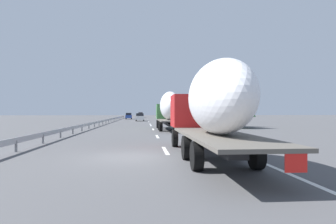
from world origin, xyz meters
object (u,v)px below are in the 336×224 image
object	(u,v)px
truck_trailing	(211,106)
road_sign	(180,112)
car_white_van	(140,117)
car_red_compact	(141,115)
truck_lead	(169,109)
car_blue_sedan	(129,116)

from	to	relation	value
truck_trailing	road_sign	bearing A→B (deg)	-5.05
car_white_van	car_red_compact	bearing A→B (deg)	0.26
truck_trailing	road_sign	size ratio (longest dim) A/B	4.50
truck_lead	car_blue_sedan	bearing A→B (deg)	8.00
truck_trailing	car_red_compact	world-z (taller)	truck_trailing
truck_trailing	truck_lead	bearing A→B (deg)	0.00
truck_trailing	road_sign	world-z (taller)	truck_trailing
car_blue_sedan	road_sign	size ratio (longest dim) A/B	1.41
car_red_compact	car_white_van	world-z (taller)	car_red_compact
truck_lead	car_white_van	xyz separation A→B (m)	(32.79, 3.70, -1.55)
car_blue_sedan	road_sign	xyz separation A→B (m)	(-35.98, -10.18, 1.11)
truck_lead	truck_trailing	distance (m)	20.73
truck_lead	road_sign	bearing A→B (deg)	-12.20
car_white_van	truck_lead	bearing A→B (deg)	-173.56
truck_lead	car_white_van	size ratio (longest dim) A/B	2.98
car_blue_sedan	car_red_compact	bearing A→B (deg)	-7.67
car_red_compact	road_sign	world-z (taller)	road_sign
car_white_van	road_sign	bearing A→B (deg)	-159.77
car_red_compact	road_sign	size ratio (longest dim) A/B	1.56
truck_lead	truck_trailing	world-z (taller)	truck_lead
car_red_compact	road_sign	bearing A→B (deg)	-173.32
truck_trailing	car_red_compact	distance (m)	94.82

